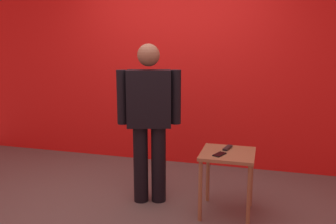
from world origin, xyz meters
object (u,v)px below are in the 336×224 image
side_table (227,163)px  tv_remote (228,148)px  standing_person (149,116)px  cell_phone (219,154)px

side_table → tv_remote: size_ratio=3.58×
tv_remote → side_table: bearing=-69.6°
standing_person → cell_phone: 0.80m
cell_phone → tv_remote: 0.21m
standing_person → side_table: 0.89m
standing_person → side_table: standing_person is taller
side_table → tv_remote: (-0.01, 0.11, 0.11)m
cell_phone → tv_remote: (0.05, 0.21, 0.01)m
side_table → cell_phone: (-0.07, -0.10, 0.11)m
standing_person → tv_remote: standing_person is taller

